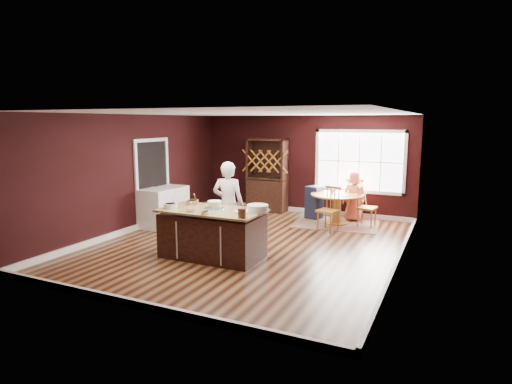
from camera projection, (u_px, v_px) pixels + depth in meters
room_shell at (250, 180)px, 8.74m from camera, size 7.00×7.00×7.00m
window at (359, 161)px, 11.19m from camera, size 2.36×0.10×1.66m
doorway at (153, 183)px, 10.57m from camera, size 0.08×1.26×2.13m
kitchen_island at (212, 235)px, 8.02m from camera, size 1.94×1.01×0.92m
dining_table at (337, 203)px, 10.67m from camera, size 1.30×1.30×0.75m
baker at (228, 204)px, 8.70m from camera, size 0.72×0.55×1.75m
layer_cake at (215, 205)px, 8.02m from camera, size 0.36×0.36×0.15m
bowl_blue at (171, 206)px, 8.04m from camera, size 0.25×0.25×0.10m
bowl_yellow at (193, 202)px, 8.41m from camera, size 0.24×0.24×0.09m
bowl_pink at (190, 210)px, 7.76m from camera, size 0.15×0.15×0.06m
bowl_olive at (205, 213)px, 7.53m from camera, size 0.15×0.15×0.06m
drinking_glass at (232, 207)px, 7.76m from camera, size 0.08×0.08×0.16m
dinner_plate at (242, 212)px, 7.71m from camera, size 0.30×0.30×0.02m
white_tub at (258, 208)px, 7.72m from camera, size 0.39×0.39×0.13m
stoneware_crock at (242, 213)px, 7.25m from camera, size 0.14×0.14×0.17m
toy_figurine at (240, 214)px, 7.39m from camera, size 0.05×0.05×0.09m
rug at (336, 223)px, 10.76m from camera, size 2.22×1.81×0.01m
chair_east at (367, 206)px, 10.37m from camera, size 0.46×0.48×1.02m
chair_south at (328, 209)px, 9.96m from camera, size 0.54×0.53×1.06m
chair_north at (355, 198)px, 11.20m from camera, size 0.52×0.50×1.09m
seated_woman at (354, 196)px, 10.95m from camera, size 0.67×0.47×1.29m
high_chair at (314, 202)px, 11.23m from camera, size 0.45×0.45×0.90m
toddler at (312, 188)px, 11.25m from camera, size 0.18×0.14×0.26m
table_plate at (346, 196)px, 10.39m from camera, size 0.19×0.19×0.01m
table_cup at (332, 191)px, 10.85m from camera, size 0.13×0.13×0.10m
hutch at (267, 175)px, 12.10m from camera, size 1.13×0.47×2.07m
washer at (156, 209)px, 10.24m from camera, size 0.65×0.63×0.94m
dryer at (172, 204)px, 10.81m from camera, size 0.64×0.62×0.93m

